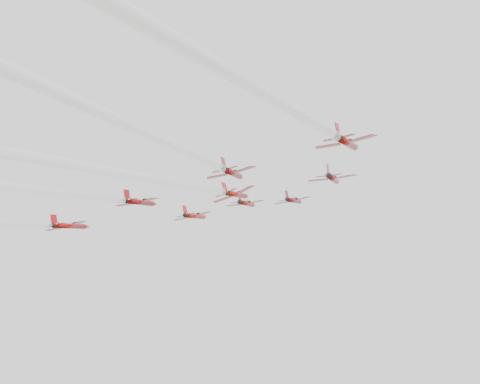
% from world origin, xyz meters
% --- Properties ---
extents(jet_lead, '(9.57, 12.37, 7.39)m').
position_xyz_m(jet_lead, '(3.29, 26.75, 183.07)').
color(jet_lead, maroon).
extents(jet_row2_left, '(9.61, 12.42, 7.42)m').
position_xyz_m(jet_row2_left, '(-16.25, 11.88, 175.01)').
color(jet_row2_left, '#AC1B10').
extents(jet_row2_center, '(9.13, 11.81, 7.05)m').
position_xyz_m(jet_row2_center, '(-3.60, 13.36, 175.81)').
color(jet_row2_center, '#9A0E0E').
extents(jet_row2_right, '(10.61, 13.71, 8.19)m').
position_xyz_m(jet_row2_right, '(17.76, 10.99, 174.54)').
color(jet_row2_right, maroon).
extents(jet_center, '(9.53, 91.44, 50.32)m').
position_xyz_m(jet_center, '(0.14, -40.68, 146.46)').
color(jet_center, '#A6190F').
extents(jet_rear_right, '(8.68, 83.25, 45.81)m').
position_xyz_m(jet_rear_right, '(8.26, -55.38, 138.49)').
color(jet_rear_right, maroon).
extents(jet_rear_farright, '(10.07, 96.64, 53.18)m').
position_xyz_m(jet_rear_farright, '(27.69, -59.82, 136.09)').
color(jet_rear_farright, '#A20F0F').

